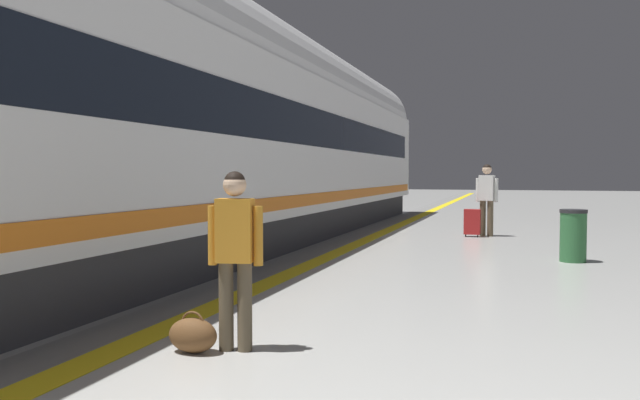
{
  "coord_description": "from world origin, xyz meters",
  "views": [
    {
      "loc": [
        2.72,
        0.46,
        1.54
      ],
      "look_at": [
        0.5,
        7.52,
        1.22
      ],
      "focal_mm": 35.11,
      "sensor_mm": 36.0,
      "label": 1
    }
  ],
  "objects_px": {
    "high_speed_train": "(115,106)",
    "passenger_near": "(235,247)",
    "passenger_mid": "(487,194)",
    "duffel_bag_near": "(193,335)",
    "suitcase_mid": "(472,222)",
    "waste_bin": "(573,235)"
  },
  "relations": [
    {
      "from": "passenger_near",
      "to": "passenger_mid",
      "type": "relative_size",
      "value": 0.89
    },
    {
      "from": "high_speed_train",
      "to": "suitcase_mid",
      "type": "height_order",
      "value": "high_speed_train"
    },
    {
      "from": "high_speed_train",
      "to": "waste_bin",
      "type": "relative_size",
      "value": 38.43
    },
    {
      "from": "duffel_bag_near",
      "to": "passenger_mid",
      "type": "height_order",
      "value": "passenger_mid"
    },
    {
      "from": "high_speed_train",
      "to": "duffel_bag_near",
      "type": "height_order",
      "value": "high_speed_train"
    },
    {
      "from": "high_speed_train",
      "to": "passenger_near",
      "type": "xyz_separation_m",
      "value": [
        3.19,
        -2.79,
        -1.6
      ]
    },
    {
      "from": "suitcase_mid",
      "to": "waste_bin",
      "type": "relative_size",
      "value": 0.73
    },
    {
      "from": "duffel_bag_near",
      "to": "suitcase_mid",
      "type": "bearing_deg",
      "value": 81.48
    },
    {
      "from": "passenger_near",
      "to": "duffel_bag_near",
      "type": "relative_size",
      "value": 3.53
    },
    {
      "from": "duffel_bag_near",
      "to": "passenger_mid",
      "type": "bearing_deg",
      "value": 80.06
    },
    {
      "from": "suitcase_mid",
      "to": "waste_bin",
      "type": "distance_m",
      "value": 4.33
    },
    {
      "from": "duffel_bag_near",
      "to": "waste_bin",
      "type": "xyz_separation_m",
      "value": [
        3.58,
        6.91,
        0.3
      ]
    },
    {
      "from": "duffel_bag_near",
      "to": "waste_bin",
      "type": "bearing_deg",
      "value": 62.62
    },
    {
      "from": "high_speed_train",
      "to": "passenger_mid",
      "type": "bearing_deg",
      "value": 59.22
    },
    {
      "from": "high_speed_train",
      "to": "duffel_bag_near",
      "type": "xyz_separation_m",
      "value": [
        2.87,
        -2.97,
        -2.35
      ]
    },
    {
      "from": "high_speed_train",
      "to": "waste_bin",
      "type": "distance_m",
      "value": 7.82
    },
    {
      "from": "high_speed_train",
      "to": "duffel_bag_near",
      "type": "relative_size",
      "value": 79.48
    },
    {
      "from": "duffel_bag_near",
      "to": "high_speed_train",
      "type": "bearing_deg",
      "value": 134.01
    },
    {
      "from": "duffel_bag_near",
      "to": "passenger_mid",
      "type": "relative_size",
      "value": 0.25
    },
    {
      "from": "passenger_mid",
      "to": "waste_bin",
      "type": "bearing_deg",
      "value": -68.25
    },
    {
      "from": "passenger_near",
      "to": "passenger_mid",
      "type": "bearing_deg",
      "value": 81.55
    },
    {
      "from": "passenger_mid",
      "to": "duffel_bag_near",
      "type": "bearing_deg",
      "value": -99.94
    }
  ]
}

